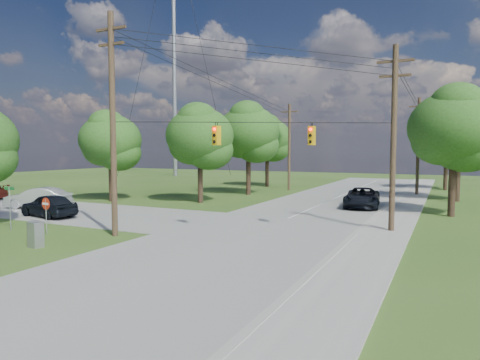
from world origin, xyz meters
The scene contains 24 objects.
ground centered at (0.00, 0.00, 0.00)m, with size 140.00×140.00×0.00m, color #2E511B.
main_road centered at (2.00, 5.00, 0.01)m, with size 10.00×100.00×0.03m, color gray.
cross_road centered at (-22.00, 6.00, 0.02)m, with size 48.00×9.00×0.03m, color gray.
sidewalk_east centered at (8.70, 5.00, 0.06)m, with size 2.60×100.00×0.12m, color #A6A59B.
pole_sw centered at (-4.60, 0.40, 6.23)m, with size 2.00×0.32×12.00m.
pole_ne centered at (8.90, 8.00, 5.47)m, with size 2.00×0.32×10.50m.
pole_north_e centered at (8.90, 30.00, 5.13)m, with size 2.00×0.32×10.00m.
pole_north_w centered at (-5.00, 30.00, 5.13)m, with size 2.00×0.32×10.00m.
power_lines centered at (1.50, 11.54, 9.15)m, with size 13.93×29.62×4.93m.
traffic_signals centered at (2.55, 4.43, 5.50)m, with size 4.91×3.27×1.05m.
radio_mast centered at (-32.00, 46.00, 22.50)m, with size 0.70×0.70×45.00m, color #919497.
tree_w_near centered at (-8.00, 15.00, 5.92)m, with size 6.00×6.00×8.40m.
tree_w_mid centered at (-7.00, 23.00, 6.58)m, with size 6.40×6.40×9.22m.
tree_w_far centered at (-9.00, 33.00, 6.25)m, with size 6.00×6.00×8.73m.
tree_e_near centered at (12.00, 16.00, 6.25)m, with size 6.20×6.20×8.81m.
tree_e_mid centered at (12.50, 26.00, 6.91)m, with size 6.60×6.60×9.64m.
tree_e_far centered at (11.50, 38.00, 5.92)m, with size 5.80×5.80×8.32m.
tree_cross_n centered at (-16.00, 12.50, 5.59)m, with size 5.60×5.60×7.91m.
car_cross_dark centered at (-13.25, 3.36, 0.84)m, with size 1.91×4.74×1.61m, color black.
car_cross_silver centered at (-17.64, 6.01, 0.86)m, with size 1.76×5.03×1.66m, color silver.
car_main_north centered at (5.50, 17.96, 0.82)m, with size 2.62×5.69×1.58m, color black.
control_cabinet centered at (-6.09, -3.42, 0.62)m, with size 0.68×0.49×1.23m, color #919497.
do_not_enter_sign centered at (-8.40, -0.89, 1.51)m, with size 0.68×0.12×2.04m.
street_name_sign centered at (-11.18, -1.06, 1.64)m, with size 0.77×0.08×2.57m.
Camera 1 is at (11.67, -17.40, 4.70)m, focal length 32.00 mm.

